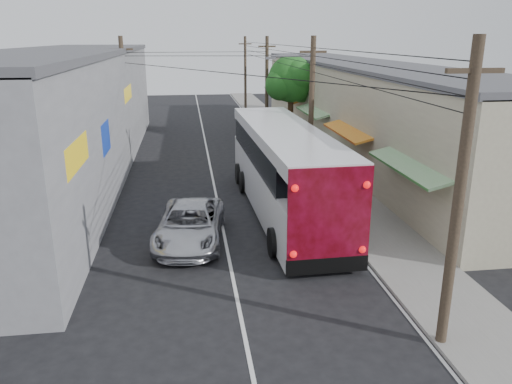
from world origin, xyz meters
TOP-DOWN VIEW (x-y plane):
  - ground at (0.00, 0.00)m, footprint 120.00×120.00m
  - sidewalk at (6.50, 20.00)m, footprint 3.00×80.00m
  - building_right at (10.99, 22.00)m, footprint 7.09×40.00m
  - building_left at (-8.50, 18.00)m, footprint 7.20×36.00m
  - utility_poles at (3.13, 20.33)m, footprint 11.80×45.28m
  - street_tree at (6.87, 26.02)m, footprint 4.40×4.00m
  - coach_bus at (3.00, 9.12)m, footprint 3.50×14.00m
  - jeepney at (-1.40, 6.01)m, footprint 3.19×5.76m
  - parked_suv at (4.60, 17.25)m, footprint 2.67×6.35m
  - parked_car_mid at (4.60, 22.13)m, footprint 2.19×4.92m
  - parked_car_far at (3.98, 27.67)m, footprint 1.80×4.35m
  - pedestrian_near at (6.54, 9.61)m, footprint 0.69×0.56m
  - pedestrian_far at (7.57, 15.97)m, footprint 0.77×0.61m

SIDE VIEW (x-z plane):
  - ground at x=0.00m, z-range 0.00..0.00m
  - sidewalk at x=6.50m, z-range 0.00..0.12m
  - parked_car_far at x=3.98m, z-range 0.00..1.40m
  - jeepney at x=-1.40m, z-range 0.00..1.53m
  - parked_car_mid at x=4.60m, z-range 0.00..1.64m
  - pedestrian_far at x=7.57m, z-range 0.12..1.66m
  - parked_suv at x=4.60m, z-range 0.00..1.83m
  - pedestrian_near at x=6.54m, z-range 0.12..1.75m
  - coach_bus at x=3.00m, z-range 0.07..4.08m
  - building_right at x=10.99m, z-range 0.03..6.28m
  - building_left at x=-8.50m, z-range 0.03..7.28m
  - utility_poles at x=3.13m, z-range 0.13..8.13m
  - street_tree at x=6.87m, z-range 1.37..7.97m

